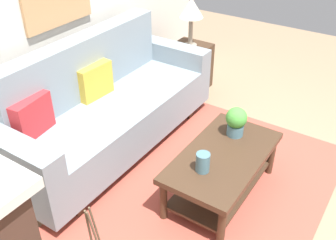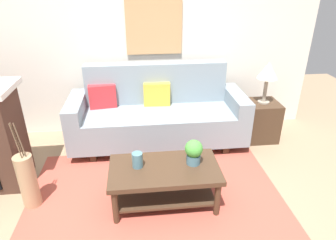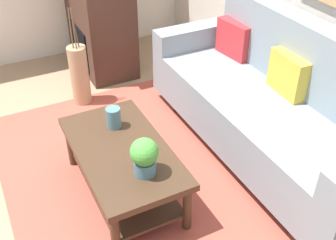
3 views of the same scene
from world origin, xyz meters
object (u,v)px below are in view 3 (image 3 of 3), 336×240
coffee_table (123,161)px  tabletop_vase (114,118)px  couch (271,106)px  throw_pillow_crimson (234,39)px  potted_plant_tabletop (144,156)px  throw_pillow_mustard (289,75)px  fireplace (100,17)px  floor_vase (80,76)px

coffee_table → tabletop_vase: 0.33m
couch → throw_pillow_crimson: size_ratio=6.47×
tabletop_vase → potted_plant_tabletop: 0.57m
throw_pillow_crimson → tabletop_vase: throw_pillow_crimson is taller
throw_pillow_mustard → throw_pillow_crimson: bearing=180.0°
throw_pillow_crimson → fireplace: size_ratio=0.31×
floor_vase → tabletop_vase: bearing=-2.7°
couch → fireplace: 2.15m
potted_plant_tabletop → tabletop_vase: bearing=179.7°
couch → potted_plant_tabletop: couch is taller
potted_plant_tabletop → fireplace: bearing=167.7°
fireplace → floor_vase: (0.63, -0.44, -0.29)m
throw_pillow_mustard → coffee_table: size_ratio=0.33×
coffee_table → floor_vase: size_ratio=1.86×
throw_pillow_mustard → tabletop_vase: (-0.30, -1.33, -0.17)m
couch → fireplace: (-2.02, -0.71, 0.16)m
couch → throw_pillow_mustard: size_ratio=6.47×
throw_pillow_mustard → tabletop_vase: bearing=-102.7°
coffee_table → tabletop_vase: bearing=170.1°
throw_pillow_crimson → fireplace: bearing=-147.1°
tabletop_vase → floor_vase: (-1.10, 0.05, -0.21)m
tabletop_vase → potted_plant_tabletop: (0.56, -0.00, 0.06)m
coffee_table → throw_pillow_crimson: bearing=117.0°
potted_plant_tabletop → floor_vase: size_ratio=0.44×
throw_pillow_crimson → floor_vase: bearing=-117.4°
coffee_table → fireplace: 2.07m
throw_pillow_crimson → potted_plant_tabletop: size_ratio=1.37×
tabletop_vase → floor_vase: bearing=177.3°
floor_vase → throw_pillow_mustard: bearing=42.4°
throw_pillow_mustard → floor_vase: (-1.39, -1.27, -0.38)m
coffee_table → tabletop_vase: tabletop_vase is taller
throw_pillow_crimson → throw_pillow_mustard: same height
throw_pillow_crimson → potted_plant_tabletop: 1.66m
couch → throw_pillow_crimson: couch is taller
couch → coffee_table: (-0.04, -1.25, -0.12)m
coffee_table → floor_vase: bearing=175.9°
couch → potted_plant_tabletop: bearing=-77.7°
tabletop_vase → fireplace: bearing=164.0°
couch → tabletop_vase: bearing=-104.0°
tabletop_vase → fireplace: size_ratio=0.13×
throw_pillow_crimson → coffee_table: size_ratio=0.33×
potted_plant_tabletop → fireplace: (-2.28, 0.50, 0.02)m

